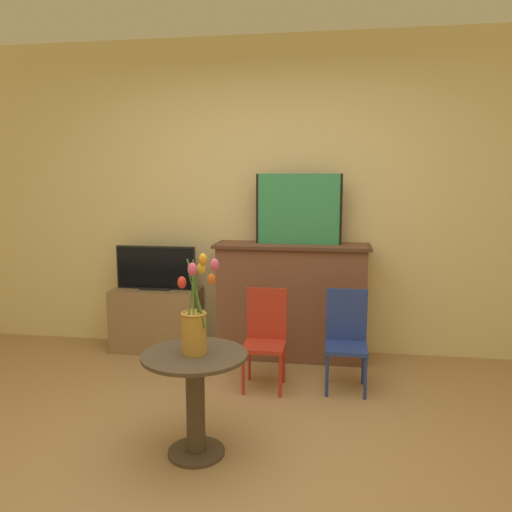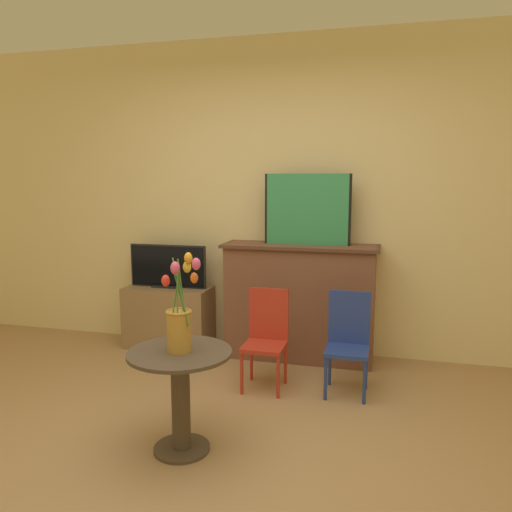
# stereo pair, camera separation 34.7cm
# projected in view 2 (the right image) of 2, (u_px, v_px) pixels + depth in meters

# --- Properties ---
(ground_plane) EXTENTS (14.00, 14.00, 0.00)m
(ground_plane) POSITION_uv_depth(u_px,v_px,m) (194.00, 483.00, 2.49)
(ground_plane) COLOR #A87F51
(wall_back) EXTENTS (8.00, 0.06, 2.70)m
(wall_back) POSITION_uv_depth(u_px,v_px,m) (282.00, 198.00, 4.33)
(wall_back) COLOR beige
(wall_back) RESTS_ON ground
(fireplace_mantel) EXTENTS (1.29, 0.42, 0.97)m
(fireplace_mantel) POSITION_uv_depth(u_px,v_px,m) (300.00, 300.00, 4.19)
(fireplace_mantel) COLOR brown
(fireplace_mantel) RESTS_ON ground
(painting) EXTENTS (0.71, 0.03, 0.58)m
(painting) POSITION_uv_depth(u_px,v_px,m) (307.00, 210.00, 4.07)
(painting) COLOR black
(painting) RESTS_ON fireplace_mantel
(tv_stand) EXTENTS (0.77, 0.37, 0.55)m
(tv_stand) POSITION_uv_depth(u_px,v_px,m) (169.00, 317.00, 4.51)
(tv_stand) COLOR olive
(tv_stand) RESTS_ON ground
(tv_monitor) EXTENTS (0.71, 0.12, 0.38)m
(tv_monitor) POSITION_uv_depth(u_px,v_px,m) (168.00, 267.00, 4.45)
(tv_monitor) COLOR black
(tv_monitor) RESTS_ON tv_stand
(chair_red) EXTENTS (0.30, 0.30, 0.72)m
(chair_red) POSITION_uv_depth(u_px,v_px,m) (266.00, 334.00, 3.62)
(chair_red) COLOR #B22D1E
(chair_red) RESTS_ON ground
(chair_blue) EXTENTS (0.30, 0.30, 0.72)m
(chair_blue) POSITION_uv_depth(u_px,v_px,m) (348.00, 338.00, 3.53)
(chair_blue) COLOR navy
(chair_blue) RESTS_ON ground
(side_table) EXTENTS (0.57, 0.57, 0.58)m
(side_table) POSITION_uv_depth(u_px,v_px,m) (180.00, 387.00, 2.74)
(side_table) COLOR #4C3D2D
(side_table) RESTS_ON ground
(vase_tulips) EXTENTS (0.23, 0.18, 0.54)m
(vase_tulips) POSITION_uv_depth(u_px,v_px,m) (180.00, 320.00, 2.68)
(vase_tulips) COLOR #B78433
(vase_tulips) RESTS_ON side_table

